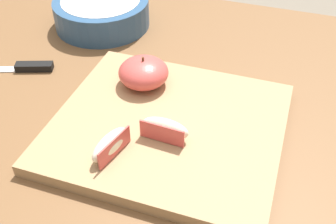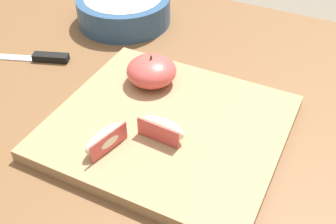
{
  "view_description": "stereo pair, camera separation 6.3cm",
  "coord_description": "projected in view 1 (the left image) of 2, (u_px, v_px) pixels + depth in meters",
  "views": [
    {
      "loc": [
        0.21,
        -0.55,
        1.19
      ],
      "look_at": [
        0.06,
        -0.1,
        0.78
      ],
      "focal_mm": 44.09,
      "sensor_mm": 36.0,
      "label": 1
    },
    {
      "loc": [
        0.27,
        -0.53,
        1.19
      ],
      "look_at": [
        0.06,
        -0.1,
        0.78
      ],
      "focal_mm": 44.09,
      "sensor_mm": 36.0,
      "label": 2
    }
  ],
  "objects": [
    {
      "name": "apple_half_skin_up",
      "position": [
        144.0,
        72.0,
        0.71
      ],
      "size": [
        0.09,
        0.09,
        0.05
      ],
      "color": "#D14C47",
      "rests_on": "cutting_board"
    },
    {
      "name": "dining_table",
      "position": [
        157.0,
        133.0,
        0.81
      ],
      "size": [
        1.24,
        0.79,
        0.73
      ],
      "color": "brown",
      "rests_on": "ground_plane"
    },
    {
      "name": "ceramic_fruit_bowl",
      "position": [
        102.0,
        12.0,
        0.9
      ],
      "size": [
        0.21,
        0.21,
        0.06
      ],
      "color": "#2D517A",
      "rests_on": "dining_table"
    },
    {
      "name": "paring_knife",
      "position": [
        27.0,
        67.0,
        0.79
      ],
      "size": [
        0.16,
        0.07,
        0.01
      ],
      "color": "silver",
      "rests_on": "dining_table"
    },
    {
      "name": "apple_wedge_back",
      "position": [
        165.0,
        129.0,
        0.61
      ],
      "size": [
        0.07,
        0.03,
        0.03
      ],
      "color": "#F4EACC",
      "rests_on": "cutting_board"
    },
    {
      "name": "cutting_board",
      "position": [
        168.0,
        127.0,
        0.65
      ],
      "size": [
        0.35,
        0.32,
        0.02
      ],
      "color": "#A37F56",
      "rests_on": "dining_table"
    },
    {
      "name": "apple_wedge_front",
      "position": [
        108.0,
        144.0,
        0.58
      ],
      "size": [
        0.04,
        0.08,
        0.03
      ],
      "color": "#F4EACC",
      "rests_on": "cutting_board"
    }
  ]
}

